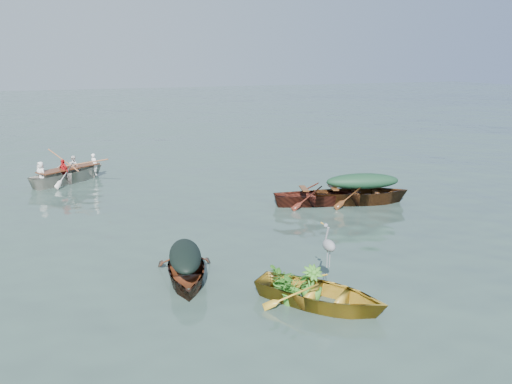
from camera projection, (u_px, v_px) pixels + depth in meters
ground at (287, 232)px, 14.11m from camera, size 140.00×140.00×0.00m
yellow_dinghy at (320, 305)px, 9.95m from camera, size 3.28×3.50×0.92m
dark_covered_boat at (186, 279)px, 11.12m from camera, size 1.90×3.59×0.83m
green_tarp_boat at (361, 203)px, 16.89m from camera, size 4.71×2.55×1.06m
open_wooden_boat at (318, 205)px, 16.74m from camera, size 4.33×2.27×0.95m
rowed_boat at (70, 182)px, 19.76m from camera, size 4.48×3.66×1.09m
dark_tarp_cover at (185, 253)px, 10.96m from camera, size 1.05×1.98×0.40m
green_tarp_cover at (363, 181)px, 16.69m from camera, size 2.59×1.40×0.52m
thwart_benches at (318, 190)px, 16.62m from camera, size 2.19×1.26×0.04m
heron at (329, 253)px, 10.20m from camera, size 0.47×0.49×0.92m
dinghy_weeds at (296, 264)px, 10.03m from camera, size 1.12×1.14×0.60m
rowers at (68, 159)px, 19.52m from camera, size 3.29×2.78×0.76m
oars at (69, 168)px, 19.61m from camera, size 1.96×2.49×0.06m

